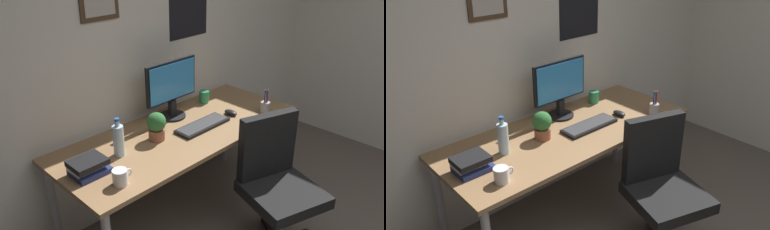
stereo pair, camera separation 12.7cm
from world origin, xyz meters
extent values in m
cube|color=silver|center=(0.00, 2.15, 1.30)|extent=(4.40, 0.08, 2.60)
cube|color=black|center=(0.46, 2.11, 1.53)|extent=(0.40, 0.01, 0.56)
cube|color=#936D47|center=(-0.02, 1.70, 0.73)|extent=(1.85, 0.74, 0.03)
cylinder|color=#9EA0A5|center=(0.85, 1.39, 0.36)|extent=(0.05, 0.05, 0.72)
cylinder|color=#9EA0A5|center=(-0.88, 2.01, 0.36)|extent=(0.05, 0.05, 0.72)
cylinder|color=#9EA0A5|center=(0.85, 2.01, 0.36)|extent=(0.05, 0.05, 0.72)
cube|color=black|center=(0.20, 0.98, 0.46)|extent=(0.58, 0.58, 0.08)
cube|color=black|center=(0.26, 1.17, 0.72)|extent=(0.42, 0.20, 0.45)
cylinder|color=#9EA0A5|center=(0.20, 0.98, 0.21)|extent=(0.08, 0.08, 0.42)
cube|color=black|center=(0.28, 1.09, 0.04)|extent=(0.20, 0.25, 0.03)
cylinder|color=black|center=(0.36, 1.20, 0.02)|extent=(0.05, 0.05, 0.04)
cylinder|color=black|center=(0.09, 1.91, 0.75)|extent=(0.20, 0.20, 0.01)
cube|color=black|center=(0.09, 1.91, 0.82)|extent=(0.05, 0.04, 0.12)
cube|color=black|center=(0.09, 1.92, 1.03)|extent=(0.46, 0.02, 0.30)
cube|color=#338CD8|center=(0.09, 1.90, 1.03)|extent=(0.43, 0.00, 0.27)
cube|color=black|center=(0.12, 1.63, 0.76)|extent=(0.43, 0.15, 0.02)
cube|color=#38383A|center=(0.12, 1.63, 0.77)|extent=(0.41, 0.13, 0.00)
ellipsoid|color=black|center=(0.42, 1.62, 0.76)|extent=(0.06, 0.11, 0.04)
cylinder|color=silver|center=(-0.52, 1.73, 0.85)|extent=(0.07, 0.07, 0.20)
cylinder|color=silver|center=(-0.52, 1.73, 0.97)|extent=(0.03, 0.03, 0.04)
cylinder|color=#2659B2|center=(-0.52, 1.73, 0.99)|extent=(0.03, 0.03, 0.01)
cylinder|color=#2D8C59|center=(0.46, 1.93, 0.80)|extent=(0.08, 0.08, 0.10)
torus|color=#2D8C59|center=(0.51, 1.93, 0.80)|extent=(0.05, 0.01, 0.05)
cylinder|color=white|center=(-0.71, 1.47, 0.79)|extent=(0.09, 0.09, 0.09)
torus|color=white|center=(-0.65, 1.47, 0.80)|extent=(0.05, 0.01, 0.05)
cylinder|color=brown|center=(-0.23, 1.72, 0.78)|extent=(0.11, 0.11, 0.07)
sphere|color=#2D6B33|center=(-0.23, 1.72, 0.88)|extent=(0.13, 0.13, 0.13)
ellipsoid|color=#287A38|center=(-0.26, 1.75, 0.89)|extent=(0.07, 0.08, 0.02)
ellipsoid|color=#287A38|center=(-0.20, 1.75, 0.90)|extent=(0.07, 0.08, 0.02)
ellipsoid|color=#287A38|center=(-0.25, 1.69, 0.88)|extent=(0.08, 0.07, 0.02)
cylinder|color=#9EA0A5|center=(0.62, 1.45, 0.79)|extent=(0.07, 0.07, 0.09)
cylinder|color=#263FBF|center=(0.62, 1.44, 0.87)|extent=(0.01, 0.01, 0.13)
cylinder|color=red|center=(0.63, 1.44, 0.87)|extent=(0.01, 0.01, 0.13)
cylinder|color=black|center=(0.62, 1.45, 0.87)|extent=(0.01, 0.01, 0.13)
cylinder|color=#9EA0A5|center=(0.63, 1.45, 0.88)|extent=(0.01, 0.03, 0.14)
cylinder|color=#9EA0A5|center=(0.62, 1.45, 0.88)|extent=(0.01, 0.02, 0.14)
cube|color=navy|center=(-0.77, 1.68, 0.76)|extent=(0.21, 0.16, 0.03)
cube|color=silver|center=(-0.78, 1.70, 0.79)|extent=(0.18, 0.13, 0.03)
cube|color=black|center=(-0.77, 1.69, 0.82)|extent=(0.20, 0.16, 0.03)
camera|label=1|loc=(-1.72, -0.09, 2.02)|focal=36.93mm
camera|label=2|loc=(-1.63, -0.17, 2.02)|focal=36.93mm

